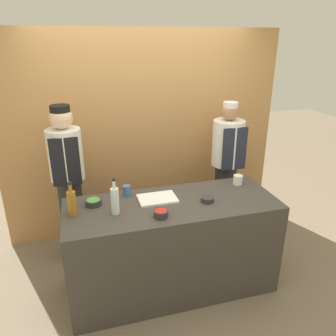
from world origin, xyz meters
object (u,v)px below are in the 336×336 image
Objects in this scene: sauce_bowl_purple at (207,199)px; sauce_bowl_green at (93,202)px; sauce_bowl_red at (161,213)px; chef_right at (226,166)px; cutting_board at (157,199)px; bottle_clear at (115,200)px; bottle_amber at (72,202)px; chef_left at (68,179)px; cup_cream at (238,180)px; cup_blue at (127,190)px.

sauce_bowl_purple is 0.81× the size of sauce_bowl_green.
chef_right is (1.06, 0.99, -0.07)m from sauce_bowl_red.
sauce_bowl_green is 0.41× the size of cutting_board.
cutting_board is at bearing -146.05° from chef_right.
cutting_board is at bearing 20.16° from bottle_clear.
chef_right is at bearing 54.97° from sauce_bowl_purple.
cutting_board is 0.75m from bottle_amber.
chef_right is (1.01, 0.68, -0.04)m from cutting_board.
cup_cream is at bearing -19.15° from chef_left.
cup_blue is at bearing 65.35° from bottle_clear.
chef_left is at bearing 108.89° from sauce_bowl_green.
sauce_bowl_purple is 0.45m from cutting_board.
chef_left is at bearing 135.89° from cup_blue.
cup_blue is (-0.21, 0.47, 0.02)m from sauce_bowl_red.
chef_right is (1.58, 0.63, -0.06)m from sauce_bowl_green.
cup_cream is at bearing 11.48° from bottle_clear.
sauce_bowl_green reaches higher than sauce_bowl_purple.
sauce_bowl_red is at bearing -162.41° from sauce_bowl_purple.
bottle_amber is (-0.70, 0.23, 0.08)m from sauce_bowl_red.
bottle_amber reaches higher than cup_blue.
sauce_bowl_green is 0.45× the size of bottle_clear.
cutting_board is at bearing -172.74° from cup_cream.
cup_cream is 0.06× the size of chef_left.
cup_cream is 0.06× the size of chef_right.
cutting_board is 3.64× the size of cup_cream.
cup_blue is at bearing 26.51° from bottle_amber.
bottle_amber reaches higher than cutting_board.
bottle_clear is (0.17, -0.20, 0.10)m from sauce_bowl_green.
cutting_board is at bearing 81.39° from sauce_bowl_red.
sauce_bowl_purple is 1.19× the size of cup_blue.
sauce_bowl_red is at bearing -24.60° from bottle_clear.
sauce_bowl_red is at bearing -66.43° from cup_blue.
sauce_bowl_purple is 0.36× the size of bottle_clear.
chef_right is (1.75, 0.76, -0.15)m from bottle_amber.
chef_right is at bearing -0.00° from chef_left.
cup_blue is at bearing 19.97° from sauce_bowl_green.
cutting_board is (0.05, 0.31, -0.02)m from sauce_bowl_red.
sauce_bowl_red is 0.07× the size of chef_right.
sauce_bowl_green is 1.70m from chef_right.
chef_right reaches higher than cutting_board.
sauce_bowl_red reaches higher than sauce_bowl_purple.
cutting_board is (0.57, -0.05, -0.02)m from sauce_bowl_green.
sauce_bowl_green is 0.33m from cup_blue.
cup_blue is at bearing 113.57° from sauce_bowl_red.
sauce_bowl_green is at bearing 174.57° from cutting_board.
bottle_amber is (-1.16, 0.08, 0.09)m from sauce_bowl_purple.
bottle_amber is (-0.17, -0.13, 0.09)m from sauce_bowl_green.
sauce_bowl_red is 0.31m from cutting_board.
cup_cream is at bearing 2.23° from sauce_bowl_green.
bottle_clear is 0.35m from bottle_amber.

